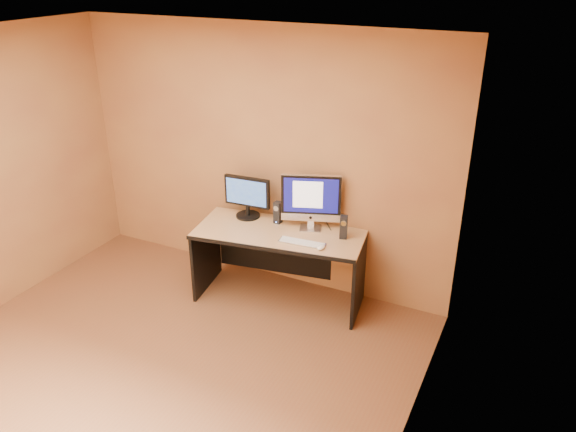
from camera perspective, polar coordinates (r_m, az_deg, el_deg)
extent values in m
plane|color=brown|center=(4.85, -14.33, -16.27)|extent=(4.00, 4.00, 0.00)
plane|color=white|center=(3.73, -18.68, 15.48)|extent=(4.00, 4.00, 0.00)
cube|color=#B4B5B9|center=(5.13, 1.43, -2.72)|extent=(0.44, 0.15, 0.02)
ellipsoid|color=silver|center=(5.04, 3.39, -3.17)|extent=(0.06, 0.10, 0.04)
cylinder|color=black|center=(5.47, 4.10, -0.94)|extent=(0.14, 0.18, 0.01)
cylinder|color=black|center=(5.53, 2.45, -0.60)|extent=(0.04, 0.18, 0.01)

